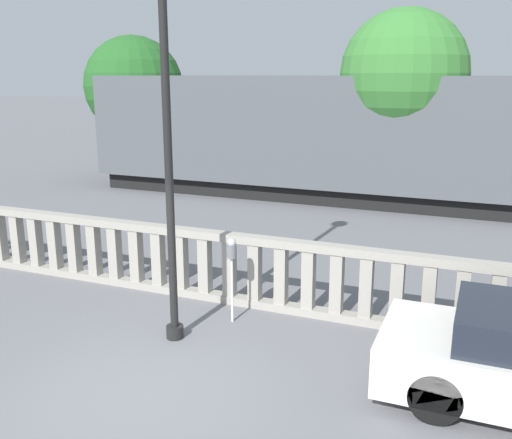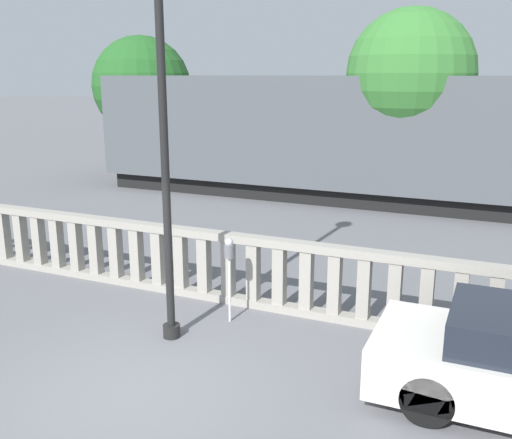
{
  "view_description": "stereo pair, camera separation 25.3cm",
  "coord_description": "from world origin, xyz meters",
  "px_view_note": "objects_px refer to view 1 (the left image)",
  "views": [
    {
      "loc": [
        3.82,
        -5.43,
        3.98
      ],
      "look_at": [
        -0.15,
        4.23,
        1.31
      ],
      "focal_mm": 40.0,
      "sensor_mm": 36.0,
      "label": 1
    },
    {
      "loc": [
        4.05,
        -5.33,
        3.98
      ],
      "look_at": [
        -0.15,
        4.23,
        1.31
      ],
      "focal_mm": 40.0,
      "sensor_mm": 36.0,
      "label": 2
    }
  ],
  "objects_px": {
    "tree_left": "(404,74)",
    "train_far": "(406,113)",
    "parking_meter": "(232,255)",
    "tree_right": "(134,86)",
    "train_near": "(443,140)",
    "lamppost": "(164,36)"
  },
  "relations": [
    {
      "from": "train_far",
      "to": "tree_left",
      "type": "height_order",
      "value": "tree_left"
    },
    {
      "from": "lamppost",
      "to": "train_far",
      "type": "relative_size",
      "value": 0.23
    },
    {
      "from": "lamppost",
      "to": "tree_right",
      "type": "distance_m",
      "value": 14.01
    },
    {
      "from": "tree_left",
      "to": "parking_meter",
      "type": "bearing_deg",
      "value": -96.39
    },
    {
      "from": "train_far",
      "to": "tree_right",
      "type": "xyz_separation_m",
      "value": [
        -7.89,
        -15.22,
        1.7
      ]
    },
    {
      "from": "train_far",
      "to": "tree_right",
      "type": "bearing_deg",
      "value": -117.39
    },
    {
      "from": "lamppost",
      "to": "train_far",
      "type": "xyz_separation_m",
      "value": [
        -0.32,
        26.54,
        -2.63
      ]
    },
    {
      "from": "parking_meter",
      "to": "tree_right",
      "type": "bearing_deg",
      "value": 130.07
    },
    {
      "from": "tree_left",
      "to": "tree_right",
      "type": "bearing_deg",
      "value": 176.99
    },
    {
      "from": "tree_left",
      "to": "train_far",
      "type": "bearing_deg",
      "value": 97.25
    },
    {
      "from": "train_near",
      "to": "tree_right",
      "type": "distance_m",
      "value": 11.27
    },
    {
      "from": "parking_meter",
      "to": "train_far",
      "type": "xyz_separation_m",
      "value": [
        -0.89,
        25.66,
        0.69
      ]
    },
    {
      "from": "lamppost",
      "to": "tree_right",
      "type": "xyz_separation_m",
      "value": [
        -8.2,
        11.32,
        -0.93
      ]
    },
    {
      "from": "lamppost",
      "to": "tree_right",
      "type": "bearing_deg",
      "value": 125.93
    },
    {
      "from": "train_far",
      "to": "train_near",
      "type": "bearing_deg",
      "value": -78.23
    },
    {
      "from": "train_near",
      "to": "parking_meter",
      "type": "bearing_deg",
      "value": -103.45
    },
    {
      "from": "parking_meter",
      "to": "tree_left",
      "type": "height_order",
      "value": "tree_left"
    },
    {
      "from": "train_far",
      "to": "tree_right",
      "type": "relative_size",
      "value": 5.57
    },
    {
      "from": "parking_meter",
      "to": "tree_right",
      "type": "xyz_separation_m",
      "value": [
        -8.78,
        10.44,
        2.39
      ]
    },
    {
      "from": "lamppost",
      "to": "train_near",
      "type": "relative_size",
      "value": 0.3
    },
    {
      "from": "tree_right",
      "to": "lamppost",
      "type": "bearing_deg",
      "value": -54.07
    },
    {
      "from": "lamppost",
      "to": "tree_left",
      "type": "height_order",
      "value": "lamppost"
    }
  ]
}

